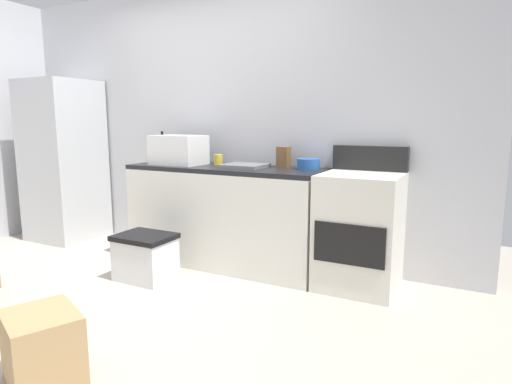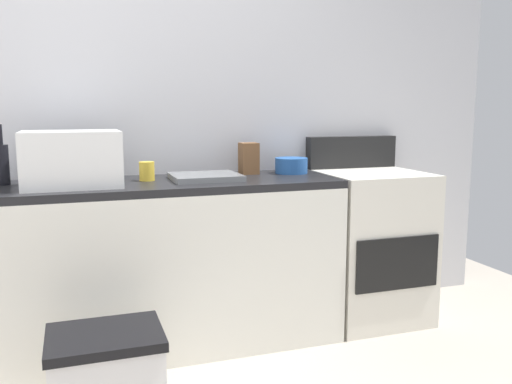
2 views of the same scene
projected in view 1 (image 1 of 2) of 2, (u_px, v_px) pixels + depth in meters
ground_plane at (103, 305)px, 3.06m from camera, size 6.00×6.00×0.00m
wall_back at (217, 121)px, 4.21m from camera, size 5.00×0.10×2.60m
kitchen_counter at (226, 216)px, 3.91m from camera, size 1.80×0.60×0.90m
refrigerator at (64, 161)px, 4.72m from camera, size 0.68×0.66×1.73m
stove_oven at (360, 229)px, 3.35m from camera, size 0.60×0.61×1.10m
microwave at (179, 150)px, 3.98m from camera, size 0.46×0.34×0.27m
sink_basin at (244, 166)px, 3.73m from camera, size 0.36×0.32×0.03m
wine_bottle at (163, 150)px, 4.29m from camera, size 0.07×0.07×0.30m
coffee_mug at (218, 160)px, 3.91m from camera, size 0.08×0.08×0.10m
knife_block at (284, 157)px, 3.73m from camera, size 0.10×0.10×0.18m
mixing_bowl at (308, 164)px, 3.58m from camera, size 0.19×0.19×0.09m
cardboard_box_large at (43, 348)px, 2.13m from camera, size 0.48×0.45×0.37m
storage_bin at (145, 257)px, 3.55m from camera, size 0.46×0.36×0.38m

